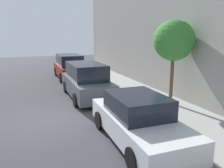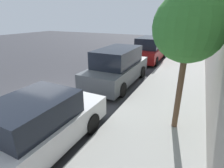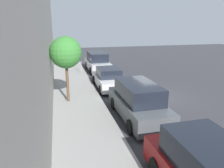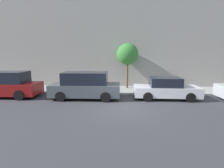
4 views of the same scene
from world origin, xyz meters
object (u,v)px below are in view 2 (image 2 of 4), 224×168
parked_minivan_third (118,67)px  street_tree (189,28)px  parked_sedan_second (34,129)px  parked_minivan_fourth (150,49)px

parked_minivan_third → street_tree: size_ratio=1.25×
parked_sedan_second → parked_minivan_fourth: bearing=90.5°
parked_sedan_second → street_tree: bearing=40.0°
parked_sedan_second → street_tree: size_ratio=1.15×
parked_minivan_third → street_tree: (3.40, -3.07, 2.22)m
parked_sedan_second → parked_minivan_third: size_ratio=0.92×
parked_sedan_second → parked_minivan_third: 5.72m
parked_sedan_second → street_tree: (3.15, 2.64, 2.41)m
parked_minivan_fourth → parked_minivan_third: bearing=-91.3°
street_tree → parked_minivan_fourth: bearing=109.8°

